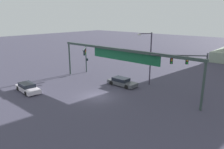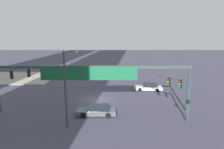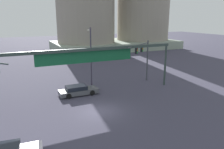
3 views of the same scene
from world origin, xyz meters
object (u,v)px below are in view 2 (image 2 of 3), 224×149
object	(u,v)px
streetlamp_curved_arm	(67,83)
sedan_car_waiting_far	(97,110)
traffic_signal_opposite_side	(181,90)
fire_hydrant_on_curb	(31,77)
sedan_car_approaching	(149,87)
traffic_signal_near_corner	(8,82)

from	to	relation	value
streetlamp_curved_arm	sedan_car_waiting_far	size ratio (longest dim) A/B	1.69
traffic_signal_opposite_side	fire_hydrant_on_curb	distance (m)	33.04
sedan_car_waiting_far	fire_hydrant_on_curb	bearing A→B (deg)	-51.15
sedan_car_approaching	fire_hydrant_on_curb	world-z (taller)	sedan_car_approaching
sedan_car_waiting_far	fire_hydrant_on_curb	world-z (taller)	sedan_car_waiting_far
traffic_signal_near_corner	streetlamp_curved_arm	distance (m)	7.36
traffic_signal_near_corner	traffic_signal_opposite_side	bearing A→B (deg)	-35.98
sedan_car_waiting_far	fire_hydrant_on_curb	size ratio (longest dim) A/B	6.72
traffic_signal_opposite_side	sedan_car_waiting_far	size ratio (longest dim) A/B	1.10
traffic_signal_opposite_side	fire_hydrant_on_curb	xyz separation A→B (m)	(25.44, -20.87, -3.02)
traffic_signal_opposite_side	streetlamp_curved_arm	xyz separation A→B (m)	(12.46, 1.69, 1.18)
traffic_signal_opposite_side	sedan_car_approaching	world-z (taller)	traffic_signal_opposite_side
streetlamp_curved_arm	traffic_signal_near_corner	bearing A→B (deg)	100.93
traffic_signal_opposite_side	fire_hydrant_on_curb	size ratio (longest dim) A/B	7.37
traffic_signal_opposite_side	streetlamp_curved_arm	size ratio (longest dim) A/B	0.65
traffic_signal_opposite_side	fire_hydrant_on_curb	world-z (taller)	traffic_signal_opposite_side
traffic_signal_opposite_side	sedan_car_approaching	xyz separation A→B (m)	(1.32, -12.23, -2.93)
streetlamp_curved_arm	fire_hydrant_on_curb	world-z (taller)	streetlamp_curved_arm
fire_hydrant_on_curb	traffic_signal_opposite_side	bearing A→B (deg)	140.64
streetlamp_curved_arm	traffic_signal_opposite_side	bearing A→B (deg)	-55.77
fire_hydrant_on_curb	streetlamp_curved_arm	bearing A→B (deg)	119.92
traffic_signal_near_corner	sedan_car_waiting_far	xyz separation A→B (m)	(-9.91, -0.96, -3.84)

